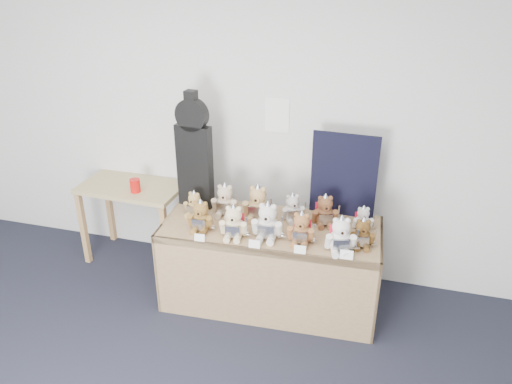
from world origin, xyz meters
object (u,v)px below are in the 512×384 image
(teddy_back_right, at_px, (325,212))
(teddy_front_right, at_px, (301,229))
(teddy_front_left, at_px, (234,223))
(teddy_back_left, at_px, (225,201))
(red_cup, at_px, (135,186))
(teddy_front_far_right, at_px, (341,236))
(display_table, at_px, (269,247))
(teddy_back_end, at_px, (363,219))
(teddy_front_end, at_px, (363,234))
(guitar_case, at_px, (194,152))
(teddy_front_far_left, at_px, (201,217))
(teddy_front_centre, at_px, (268,222))
(teddy_back_far_left, at_px, (194,205))
(side_table, at_px, (132,198))
(teddy_back_centre_left, at_px, (258,204))
(teddy_back_centre_right, at_px, (293,209))

(teddy_back_right, bearing_deg, teddy_front_right, -128.23)
(teddy_front_left, bearing_deg, teddy_back_left, 111.88)
(red_cup, distance_m, teddy_front_right, 1.62)
(teddy_front_far_right, bearing_deg, teddy_front_right, 159.48)
(display_table, height_order, teddy_back_end, teddy_back_end)
(teddy_front_end, bearing_deg, teddy_front_right, -177.68)
(teddy_back_right, bearing_deg, guitar_case, 161.08)
(teddy_front_far_left, relative_size, teddy_front_centre, 0.85)
(teddy_front_far_left, relative_size, teddy_front_end, 1.11)
(guitar_case, distance_m, teddy_back_far_left, 0.44)
(side_table, bearing_deg, teddy_back_right, -2.68)
(teddy_front_far_left, xyz_separation_m, teddy_front_end, (1.25, 0.10, -0.01))
(display_table, xyz_separation_m, teddy_front_far_left, (-0.53, -0.13, 0.27))
(teddy_front_far_right, distance_m, teddy_front_end, 0.19)
(teddy_front_centre, xyz_separation_m, teddy_front_right, (0.26, 0.00, -0.02))
(guitar_case, xyz_separation_m, teddy_back_centre_left, (0.58, -0.10, -0.36))
(teddy_back_centre_left, bearing_deg, teddy_back_end, 1.86)
(teddy_front_far_left, xyz_separation_m, teddy_front_right, (0.80, 0.02, 0.00))
(teddy_front_left, bearing_deg, teddy_back_far_left, 142.53)
(side_table, relative_size, teddy_back_end, 4.26)
(guitar_case, relative_size, teddy_front_right, 3.53)
(side_table, xyz_separation_m, red_cup, (0.11, -0.11, 0.19))
(teddy_back_left, bearing_deg, red_cup, 168.69)
(teddy_front_far_left, xyz_separation_m, teddy_back_left, (0.10, 0.30, 0.01))
(teddy_front_centre, distance_m, teddy_front_far_right, 0.56)
(teddy_front_left, bearing_deg, red_cup, 151.09)
(teddy_front_far_right, distance_m, teddy_back_end, 0.39)
(teddy_front_left, bearing_deg, teddy_front_centre, 4.65)
(display_table, xyz_separation_m, teddy_front_left, (-0.24, -0.16, 0.28))
(guitar_case, relative_size, teddy_back_centre_right, 3.86)
(teddy_front_end, bearing_deg, display_table, 170.59)
(teddy_back_centre_right, bearing_deg, teddy_front_left, -161.95)
(side_table, relative_size, teddy_front_far_left, 3.38)
(teddy_back_centre_right, relative_size, teddy_back_right, 0.91)
(teddy_front_far_right, xyz_separation_m, teddy_front_end, (0.15, 0.11, -0.02))
(teddy_front_right, bearing_deg, side_table, 161.22)
(guitar_case, relative_size, teddy_front_centre, 3.04)
(teddy_front_centre, bearing_deg, display_table, 93.39)
(teddy_back_end, bearing_deg, teddy_front_far_right, -125.11)
(side_table, bearing_deg, guitar_case, -6.84)
(teddy_front_far_left, bearing_deg, teddy_back_end, 11.68)
(guitar_case, xyz_separation_m, teddy_back_right, (1.12, -0.04, -0.38))
(red_cup, relative_size, teddy_front_right, 0.42)
(guitar_case, distance_m, teddy_front_left, 0.74)
(teddy_back_centre_left, distance_m, teddy_back_right, 0.55)
(teddy_front_right, distance_m, teddy_back_end, 0.54)
(teddy_back_centre_right, bearing_deg, red_cup, 151.23)
(teddy_back_right, distance_m, teddy_back_far_left, 1.08)
(teddy_back_end, height_order, teddy_back_far_left, teddy_back_far_left)
(red_cup, distance_m, teddy_back_centre_left, 1.17)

